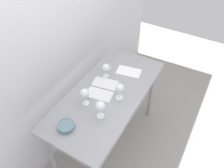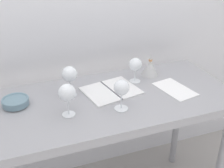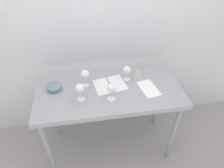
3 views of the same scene
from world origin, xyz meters
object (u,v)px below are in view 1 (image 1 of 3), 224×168
at_px(wine_glass_near_left, 100,107).
at_px(wine_glass_near_center, 120,88).
at_px(wine_glass_far_left, 85,94).
at_px(tasting_sheet_upper, 129,71).
at_px(open_notebook, 102,89).
at_px(tasting_bowl, 66,126).
at_px(decanter_funnel, 108,64).
at_px(wine_glass_far_right, 106,68).

height_order(wine_glass_near_left, wine_glass_near_center, wine_glass_near_left).
bearing_deg(wine_glass_far_left, tasting_sheet_upper, -13.54).
bearing_deg(wine_glass_near_left, open_notebook, 29.02).
relative_size(wine_glass_far_left, open_notebook, 0.51).
distance_m(wine_glass_far_left, wine_glass_near_left, 0.20).
bearing_deg(open_notebook, tasting_sheet_upper, -27.44).
xyz_separation_m(wine_glass_far_left, wine_glass_near_left, (-0.06, -0.19, -0.00)).
relative_size(wine_glass_near_left, tasting_sheet_upper, 0.69).
bearing_deg(wine_glass_near_left, wine_glass_far_left, 73.71).
xyz_separation_m(open_notebook, tasting_bowl, (-0.53, 0.02, 0.02)).
distance_m(tasting_bowl, decanter_funnel, 0.85).
distance_m(wine_glass_near_left, decanter_funnel, 0.67).
bearing_deg(tasting_bowl, wine_glass_near_left, -36.79).
relative_size(wine_glass_far_right, tasting_bowl, 1.08).
bearing_deg(wine_glass_near_center, decanter_funnel, 44.42).
bearing_deg(wine_glass_far_right, tasting_sheet_upper, -44.22).
distance_m(wine_glass_near_left, tasting_sheet_upper, 0.67).
xyz_separation_m(open_notebook, decanter_funnel, (0.31, 0.12, 0.05)).
bearing_deg(tasting_bowl, tasting_sheet_upper, -8.43).
bearing_deg(wine_glass_near_left, tasting_sheet_upper, 4.49).
height_order(wine_glass_near_left, tasting_bowl, wine_glass_near_left).
xyz_separation_m(wine_glass_far_right, tasting_sheet_upper, (0.18, -0.18, -0.11)).
relative_size(wine_glass_far_left, tasting_sheet_upper, 0.70).
relative_size(wine_glass_near_center, tasting_bowl, 1.17).
bearing_deg(wine_glass_far_right, wine_glass_near_center, -126.51).
xyz_separation_m(wine_glass_far_right, wine_glass_near_left, (-0.47, -0.23, 0.01)).
xyz_separation_m(wine_glass_near_left, decanter_funnel, (0.60, 0.28, -0.07)).
bearing_deg(tasting_sheet_upper, decanter_funnel, 91.92).
relative_size(wine_glass_near_left, wine_glass_near_center, 1.04).
bearing_deg(tasting_sheet_upper, wine_glass_near_center, -177.18).
bearing_deg(decanter_funnel, wine_glass_far_left, -170.98).
height_order(wine_glass_near_center, tasting_sheet_upper, wine_glass_near_center).
bearing_deg(tasting_bowl, wine_glass_far_right, 3.42).
relative_size(wine_glass_near_center, decanter_funnel, 1.14).
distance_m(wine_glass_near_left, wine_glass_near_center, 0.28).
bearing_deg(wine_glass_near_center, wine_glass_far_left, 132.79).
relative_size(open_notebook, decanter_funnel, 2.34).
xyz_separation_m(wine_glass_far_right, open_notebook, (-0.18, -0.07, -0.11)).
height_order(wine_glass_far_left, wine_glass_near_left, wine_glass_far_left).
bearing_deg(open_notebook, tasting_bowl, 166.49).
distance_m(wine_glass_far_left, tasting_sheet_upper, 0.62).
xyz_separation_m(wine_glass_far_right, decanter_funnel, (0.13, 0.05, -0.06)).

